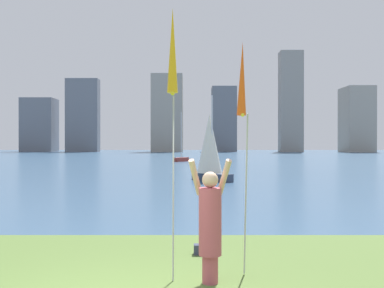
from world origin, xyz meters
TOP-DOWN VIEW (x-y plane):
  - ground at (0.00, 50.95)m, footprint 120.00×138.00m
  - person at (1.31, 1.22)m, footprint 0.68×0.51m
  - kite_flag_left at (0.75, 1.17)m, footprint 0.16×0.52m
  - kite_flag_right at (1.88, 1.95)m, footprint 0.16×0.96m
  - bag at (1.19, 2.98)m, footprint 0.22×0.19m
  - sailboat_0 at (2.02, 19.39)m, footprint 2.21×2.64m
  - sailboat_2 at (-0.14, 44.37)m, footprint 1.70×2.15m
  - skyline_tower_0 at (-33.64, 97.63)m, footprint 7.20×5.96m
  - skyline_tower_1 at (-23.30, 95.66)m, footprint 7.15×3.28m
  - skyline_tower_2 at (-4.46, 95.91)m, footprint 6.86×7.12m
  - skyline_tower_3 at (8.30, 98.24)m, footprint 5.48×6.25m
  - skyline_tower_4 at (22.82, 94.55)m, footprint 4.94×3.60m
  - skyline_tower_5 at (36.98, 93.56)m, footprint 5.75×7.86m

SIDE VIEW (x-z plane):
  - ground at x=0.00m, z-range -0.12..0.00m
  - bag at x=1.19m, z-range 0.00..0.18m
  - sailboat_2 at x=-0.14m, z-range -2.39..3.04m
  - person at x=1.31m, z-range -0.02..1.85m
  - sailboat_0 at x=2.02m, z-range -0.49..4.19m
  - kite_flag_right at x=1.88m, z-range 1.20..4.96m
  - kite_flag_left at x=0.75m, z-range 1.32..5.45m
  - skyline_tower_0 at x=-33.64m, z-range 0.00..12.05m
  - skyline_tower_5 at x=36.98m, z-range 0.00..14.10m
  - skyline_tower_3 at x=8.30m, z-range 0.00..14.66m
  - skyline_tower_1 at x=-23.30m, z-range 0.00..16.21m
  - skyline_tower_2 at x=-4.46m, z-range 0.00..17.06m
  - skyline_tower_4 at x=22.82m, z-range 0.00..22.12m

